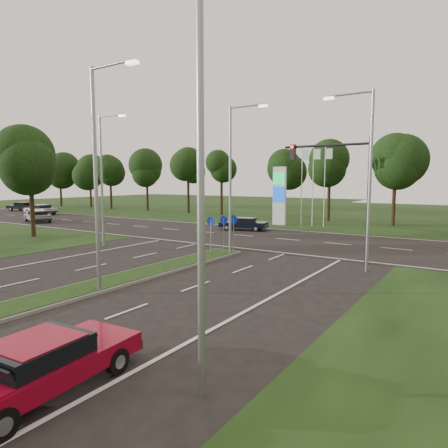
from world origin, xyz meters
The scene contains 18 objects.
verge_far centered at (0.00, 55.00, 0.00)m, with size 160.00×50.00×0.02m, color black.
cross_road centered at (0.00, 24.00, 0.00)m, with size 160.00×12.00×0.02m, color black.
median_kerb centered at (0.00, 4.00, 0.06)m, with size 2.00×26.00×0.12m, color slate.
streetlight_median_near centered at (1.00, 6.00, 5.08)m, with size 2.53×0.22×9.00m.
streetlight_median_far centered at (1.00, 16.00, 5.08)m, with size 2.53×0.22×9.00m.
streetlight_left_far centered at (-8.30, 14.00, 5.08)m, with size 2.53×0.22×9.00m.
streetlight_right_far centered at (8.80, 16.00, 5.08)m, with size 2.53×0.22×9.00m.
streetlight_right_near centered at (8.80, 2.00, 5.08)m, with size 2.53×0.22×9.00m.
traffic_signal centered at (7.19, 18.00, 4.65)m, with size 5.10×0.42×7.00m.
median_signs centered at (0.00, 16.40, 1.71)m, with size 1.16×1.76×2.38m.
gas_pylon centered at (-3.79, 33.05, 3.20)m, with size 5.80×1.26×8.00m.
tree_left_far centered at (-17.90, 13.93, 6.11)m, with size 5.20×5.20×8.86m.
treeline_far centered at (0.10, 39.93, 6.83)m, with size 6.00×6.00×9.90m.
red_sedan centered at (6.00, 0.15, 0.66)m, with size 2.17×4.60×1.23m.
navy_sedan centered at (-4.77, 27.10, 0.63)m, with size 4.60×2.78×1.18m.
far_car_a centered at (-27.58, 20.81, 0.69)m, with size 4.82×3.24×1.28m.
far_car_b centered at (-36.31, 26.64, 0.73)m, with size 4.73×2.12×1.36m.
far_car_c centered at (-44.62, 29.01, 0.71)m, with size 4.93×3.09×1.32m.
Camera 1 is at (13.88, -4.54, 4.62)m, focal length 32.00 mm.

